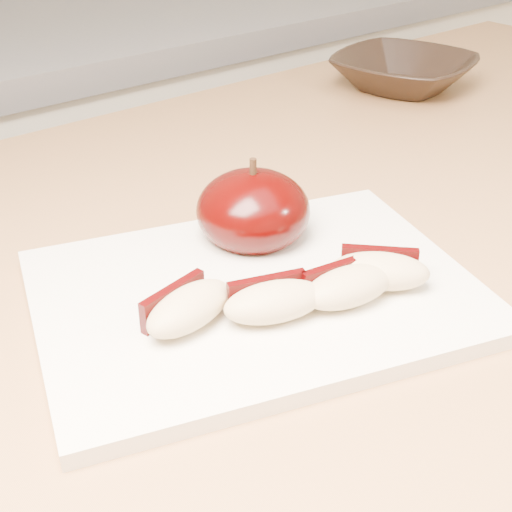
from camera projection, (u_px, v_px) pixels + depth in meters
cutting_board at (256, 294)px, 0.50m from camera, size 0.35×0.30×0.01m
apple_half at (253, 210)px, 0.55m from camera, size 0.11×0.11×0.07m
apple_wedge_a at (187, 307)px, 0.45m from camera, size 0.07×0.05×0.02m
apple_wedge_b at (274, 301)px, 0.46m from camera, size 0.08×0.05×0.02m
apple_wedge_c at (347, 285)px, 0.47m from camera, size 0.07×0.04×0.02m
apple_wedge_d at (380, 270)px, 0.49m from camera, size 0.07×0.07×0.02m
bowl at (403, 72)px, 0.91m from camera, size 0.21×0.21×0.04m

